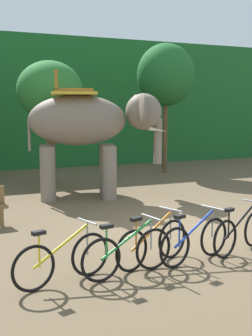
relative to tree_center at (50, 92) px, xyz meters
name	(u,v)px	position (x,y,z in m)	size (l,w,h in m)	color
ground_plane	(184,228)	(1.44, -6.71, -3.27)	(80.00, 80.00, 0.00)	brown
foliage_hedge	(43,103)	(1.44, 7.61, -0.28)	(36.00, 6.00, 5.99)	#1E6028
tree_center	(50,92)	(0.00, 0.00, 0.00)	(2.26, 2.26, 4.33)	brown
tree_left	(166,75)	(5.20, 1.33, 0.80)	(2.39, 2.39, 5.38)	brown
elephant	(89,125)	(0.56, -2.54, -1.07)	(4.25, 2.51, 3.78)	gray
bike_yellow	(63,259)	(-1.92, -8.76, -2.88)	(1.66, 0.64, 0.92)	black
bike_green	(128,253)	(-0.87, -8.86, -2.88)	(1.69, 0.52, 0.92)	black
bike_orange	(153,243)	(-0.28, -8.56, -2.88)	(1.63, 0.71, 0.92)	black
bike_blue	(195,240)	(0.47, -8.71, -2.88)	(1.66, 0.64, 0.92)	black
bike_black	(240,232)	(1.52, -8.60, -2.88)	(1.62, 0.73, 0.92)	black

